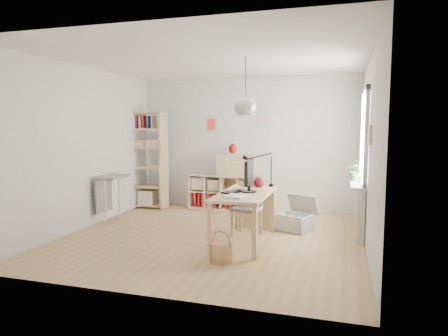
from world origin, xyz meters
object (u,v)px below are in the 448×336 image
(desk, at_px, (245,199))
(tall_bookshelf, at_px, (147,156))
(chair, at_px, (248,206))
(cube_shelf, at_px, (222,195))
(monitor, at_px, (249,174))
(drawer_chest, at_px, (237,164))
(storage_chest, at_px, (295,219))

(desk, distance_m, tall_bookshelf, 3.27)
(tall_bookshelf, xyz_separation_m, chair, (2.53, -1.52, -0.62))
(desk, distance_m, cube_shelf, 2.48)
(chair, distance_m, monitor, 0.68)
(cube_shelf, relative_size, drawer_chest, 1.82)
(desk, relative_size, tall_bookshelf, 0.75)
(cube_shelf, distance_m, drawer_chest, 0.72)
(tall_bookshelf, bearing_deg, monitor, -35.92)
(tall_bookshelf, bearing_deg, cube_shelf, 10.19)
(monitor, bearing_deg, tall_bookshelf, 140.59)
(cube_shelf, relative_size, monitor, 2.58)
(chair, xyz_separation_m, monitor, (0.11, -0.39, 0.54))
(tall_bookshelf, height_order, chair, tall_bookshelf)
(monitor, bearing_deg, chair, 101.92)
(drawer_chest, bearing_deg, cube_shelf, 170.27)
(chair, bearing_deg, monitor, -66.13)
(cube_shelf, height_order, chair, chair)
(cube_shelf, distance_m, storage_chest, 2.11)
(desk, xyz_separation_m, tall_bookshelf, (-2.59, 1.95, 0.43))
(desk, distance_m, drawer_chest, 2.32)
(cube_shelf, bearing_deg, storage_chest, -38.45)
(tall_bookshelf, distance_m, monitor, 3.26)
(desk, xyz_separation_m, cube_shelf, (-1.02, 2.23, -0.36))
(cube_shelf, height_order, tall_bookshelf, tall_bookshelf)
(tall_bookshelf, bearing_deg, storage_chest, -17.75)
(chair, distance_m, storage_chest, 0.89)
(desk, xyz_separation_m, drawer_chest, (-0.70, 2.19, 0.28))
(cube_shelf, xyz_separation_m, drawer_chest, (0.32, -0.04, 0.64))
(storage_chest, xyz_separation_m, monitor, (-0.57, -0.88, 0.83))
(desk, xyz_separation_m, chair, (-0.05, 0.43, -0.19))
(drawer_chest, bearing_deg, chair, -72.25)
(tall_bookshelf, xyz_separation_m, drawer_chest, (1.89, 0.24, -0.15))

